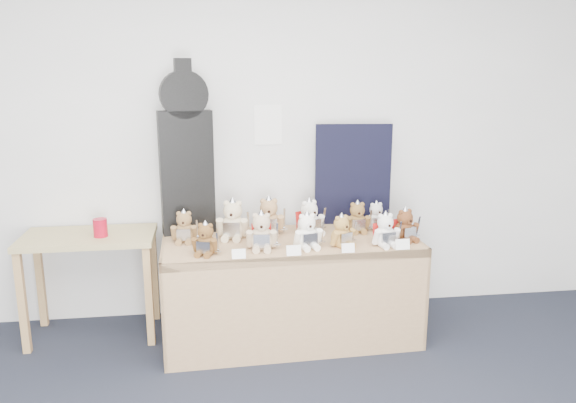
{
  "coord_description": "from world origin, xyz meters",
  "views": [
    {
      "loc": [
        -0.16,
        -1.75,
        1.9
      ],
      "look_at": [
        0.33,
        1.87,
        1.04
      ],
      "focal_mm": 35.0,
      "sensor_mm": 36.0,
      "label": 1
    }
  ],
  "objects": [
    {
      "name": "entry_card_a",
      "position": [
        -0.02,
        1.6,
        0.77
      ],
      "size": [
        0.09,
        0.02,
        0.06
      ],
      "primitive_type": "cube",
      "rotation": [
        -0.24,
        0.0,
        0.03
      ],
      "color": "white",
      "rests_on": "display_table"
    },
    {
      "name": "teddy_back_end",
      "position": [
        1.03,
        2.15,
        0.83
      ],
      "size": [
        0.19,
        0.17,
        0.23
      ],
      "rotation": [
        0.0,
        0.0,
        0.21
      ],
      "color": "silver",
      "rests_on": "display_table"
    },
    {
      "name": "teddy_back_left",
      "position": [
        -0.03,
        2.05,
        0.86
      ],
      "size": [
        0.25,
        0.23,
        0.31
      ],
      "rotation": [
        0.0,
        0.0,
        -0.2
      ],
      "color": "beige",
      "rests_on": "display_table"
    },
    {
      "name": "teddy_front_far_left",
      "position": [
        -0.22,
        1.72,
        0.83
      ],
      "size": [
        0.19,
        0.18,
        0.24
      ],
      "rotation": [
        0.0,
        0.0,
        -0.31
      ],
      "color": "brown",
      "rests_on": "display_table"
    },
    {
      "name": "entry_card_c",
      "position": [
        0.69,
        1.62,
        0.77
      ],
      "size": [
        0.09,
        0.02,
        0.06
      ],
      "primitive_type": "cube",
      "rotation": [
        -0.24,
        0.0,
        0.03
      ],
      "color": "white",
      "rests_on": "display_table"
    },
    {
      "name": "red_cup",
      "position": [
        -0.95,
        2.14,
        0.83
      ],
      "size": [
        0.1,
        0.1,
        0.13
      ],
      "primitive_type": "cylinder",
      "color": "#AE0B23",
      "rests_on": "side_table"
    },
    {
      "name": "teddy_front_centre",
      "position": [
        0.45,
        1.77,
        0.85
      ],
      "size": [
        0.22,
        0.19,
        0.27
      ],
      "rotation": [
        0.0,
        0.0,
        0.19
      ],
      "color": "white",
      "rests_on": "display_table"
    },
    {
      "name": "side_table",
      "position": [
        -1.05,
        2.2,
        0.64
      ],
      "size": [
        0.92,
        0.51,
        0.76
      ],
      "rotation": [
        0.0,
        0.0,
        0.01
      ],
      "color": "tan",
      "rests_on": "floor"
    },
    {
      "name": "entry_card_d",
      "position": [
        1.06,
        1.64,
        0.78
      ],
      "size": [
        0.1,
        0.02,
        0.07
      ],
      "primitive_type": "cube",
      "rotation": [
        -0.24,
        0.0,
        0.03
      ],
      "color": "white",
      "rests_on": "display_table"
    },
    {
      "name": "teddy_back_centre_left",
      "position": [
        0.23,
        2.12,
        0.86
      ],
      "size": [
        0.25,
        0.2,
        0.3
      ],
      "rotation": [
        0.0,
        0.0,
        -0.08
      ],
      "color": "tan",
      "rests_on": "display_table"
    },
    {
      "name": "teddy_back_centre_right",
      "position": [
        0.52,
        2.08,
        0.85
      ],
      "size": [
        0.24,
        0.23,
        0.29
      ],
      "rotation": [
        0.0,
        0.0,
        0.45
      ],
      "color": "white",
      "rests_on": "display_table"
    },
    {
      "name": "teddy_front_end",
      "position": [
        1.14,
        1.83,
        0.84
      ],
      "size": [
        0.21,
        0.2,
        0.26
      ],
      "rotation": [
        0.0,
        0.0,
        0.34
      ],
      "color": "brown",
      "rests_on": "display_table"
    },
    {
      "name": "teddy_front_far_right",
      "position": [
        0.97,
        1.74,
        0.84
      ],
      "size": [
        0.21,
        0.19,
        0.26
      ],
      "rotation": [
        0.0,
        0.0,
        0.16
      ],
      "color": "white",
      "rests_on": "display_table"
    },
    {
      "name": "room_shell",
      "position": [
        0.26,
        2.49,
        1.49
      ],
      "size": [
        6.0,
        6.0,
        6.0
      ],
      "color": "white",
      "rests_on": "floor"
    },
    {
      "name": "navy_board",
      "position": [
        0.89,
        2.31,
        1.12
      ],
      "size": [
        0.57,
        0.07,
        0.77
      ],
      "primitive_type": "cube",
      "rotation": [
        0.0,
        0.0,
        -0.1
      ],
      "color": "black",
      "rests_on": "display_table"
    },
    {
      "name": "entry_card_b",
      "position": [
        0.33,
        1.61,
        0.78
      ],
      "size": [
        0.09,
        0.02,
        0.07
      ],
      "primitive_type": "cube",
      "rotation": [
        -0.24,
        0.0,
        0.03
      ],
      "color": "white",
      "rests_on": "display_table"
    },
    {
      "name": "teddy_front_right",
      "position": [
        0.68,
        1.77,
        0.84
      ],
      "size": [
        0.2,
        0.19,
        0.24
      ],
      "rotation": [
        0.0,
        0.0,
        0.44
      ],
      "color": "#A57B3E",
      "rests_on": "display_table"
    },
    {
      "name": "teddy_back_far_left",
      "position": [
        -0.37,
        2.01,
        0.84
      ],
      "size": [
        0.2,
        0.17,
        0.25
      ],
      "rotation": [
        0.0,
        0.0,
        -0.07
      ],
      "color": "olive",
      "rests_on": "display_table"
    },
    {
      "name": "display_table",
      "position": [
        0.37,
        1.89,
        0.58
      ],
      "size": [
        1.8,
        0.8,
        0.74
      ],
      "rotation": [
        0.0,
        0.0,
        0.03
      ],
      "color": "#99734E",
      "rests_on": "floor"
    },
    {
      "name": "guitar_case",
      "position": [
        -0.34,
        2.24,
        1.34
      ],
      "size": [
        0.39,
        0.18,
        1.23
      ],
      "rotation": [
        0.0,
        0.0,
        0.19
      ],
      "color": "black",
      "rests_on": "display_table"
    },
    {
      "name": "teddy_back_right",
      "position": [
        0.87,
        2.09,
        0.84
      ],
      "size": [
        0.21,
        0.17,
        0.25
      ],
      "rotation": [
        0.0,
        0.0,
        -0.03
      ],
      "color": "brown",
      "rests_on": "display_table"
    },
    {
      "name": "teddy_front_left",
      "position": [
        0.14,
        1.78,
        0.85
      ],
      "size": [
        0.23,
        0.2,
        0.28
      ],
      "rotation": [
        0.0,
        0.0,
        -0.08
      ],
      "color": "tan",
      "rests_on": "display_table"
    }
  ]
}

